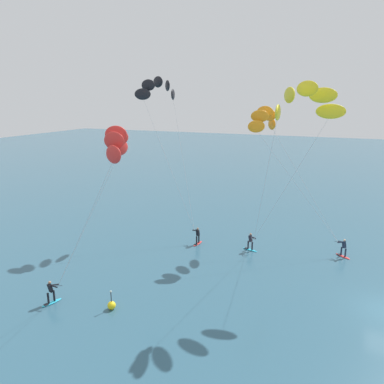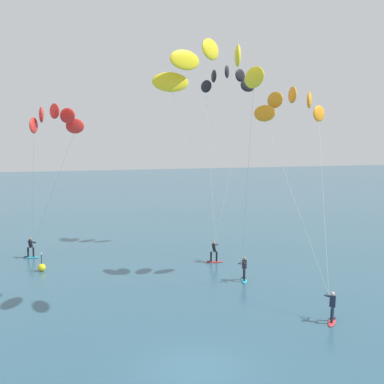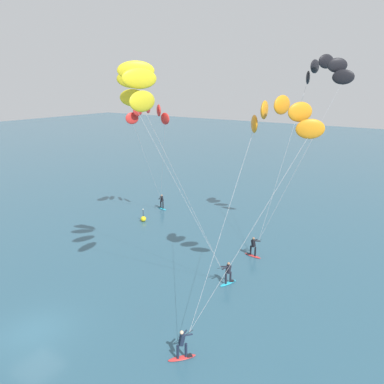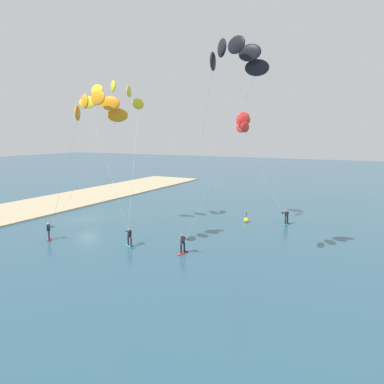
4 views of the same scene
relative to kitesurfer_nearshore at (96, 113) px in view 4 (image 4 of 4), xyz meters
The scene contains 7 objects.
ground_plane 18.43m from the kitesurfer_nearshore, 132.45° to the right, with size 240.00×240.00×0.00m, color #2D566B.
sand_strip 26.39m from the kitesurfer_nearshore, 114.14° to the right, with size 80.00×11.62×0.16m, color #C6B289.
kitesurfer_nearshore is the anchor object (origin of this frame).
kitesurfer_mid_water 8.16m from the kitesurfer_nearshore, 150.97° to the right, with size 7.27×7.96×15.04m.
kitesurfer_far_out 11.24m from the kitesurfer_nearshore, 94.54° to the left, with size 6.17×7.51×15.99m.
kitesurfer_downwind 16.87m from the kitesurfer_nearshore, 156.55° to the left, with size 5.14×6.26×12.17m.
marker_buoy 21.10m from the kitesurfer_nearshore, 158.19° to the left, with size 0.56×0.56×1.38m.
Camera 4 is at (31.81, 30.46, 9.86)m, focal length 34.29 mm.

